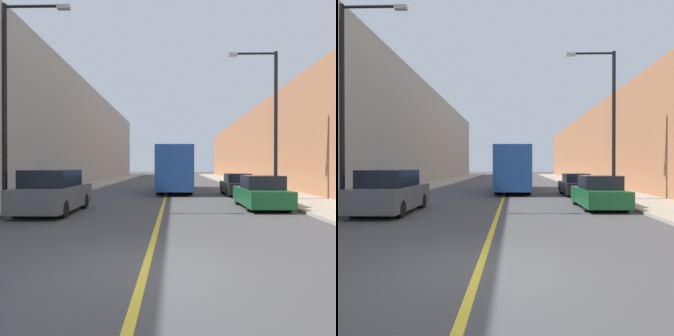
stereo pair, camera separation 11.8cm
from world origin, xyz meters
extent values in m
plane|color=#474749|center=(0.00, 0.00, 0.00)|extent=(200.00, 200.00, 0.00)
cube|color=#A89E8C|center=(-7.66, 30.00, 0.07)|extent=(3.39, 72.00, 0.14)
cube|color=#A89E8C|center=(7.66, 30.00, 0.07)|extent=(3.39, 72.00, 0.14)
cube|color=gray|center=(-11.36, 30.00, 5.76)|extent=(4.00, 72.00, 11.51)
cube|color=#B2724C|center=(11.36, 30.00, 4.21)|extent=(4.00, 72.00, 8.41)
cube|color=gold|center=(0.00, 30.00, 0.00)|extent=(0.16, 72.00, 0.01)
cube|color=#1E4793|center=(0.56, 19.46, 1.85)|extent=(2.51, 10.11, 3.07)
cube|color=black|center=(0.56, 14.44, 2.39)|extent=(2.14, 0.04, 1.38)
cylinder|color=black|center=(-0.42, 16.33, 0.52)|extent=(0.55, 1.05, 1.05)
cylinder|color=black|center=(1.54, 16.33, 0.52)|extent=(0.55, 1.05, 1.05)
cylinder|color=black|center=(-0.42, 22.59, 0.52)|extent=(0.55, 1.05, 1.05)
cylinder|color=black|center=(1.54, 22.59, 0.52)|extent=(0.55, 1.05, 1.05)
cube|color=#51565B|center=(-4.60, 7.60, 0.67)|extent=(2.05, 4.73, 0.93)
cube|color=black|center=(-4.60, 7.36, 1.48)|extent=(1.80, 2.60, 0.70)
cube|color=black|center=(-4.60, 5.26, 0.83)|extent=(1.74, 0.04, 0.42)
cylinder|color=black|center=(-5.39, 6.13, 0.34)|extent=(0.45, 0.68, 0.68)
cylinder|color=black|center=(-3.80, 6.13, 0.34)|extent=(0.45, 0.68, 0.68)
cylinder|color=black|center=(-5.39, 9.06, 0.34)|extent=(0.45, 0.68, 0.68)
cylinder|color=black|center=(-3.80, 9.06, 0.34)|extent=(0.45, 0.68, 0.68)
cube|color=#145128|center=(4.66, 9.26, 0.55)|extent=(1.89, 4.23, 0.74)
cube|color=black|center=(4.66, 9.05, 1.24)|extent=(1.66, 1.90, 0.63)
cube|color=black|center=(4.66, 7.18, 0.68)|extent=(1.61, 0.04, 0.33)
cylinder|color=black|center=(3.93, 7.95, 0.31)|extent=(0.42, 0.62, 0.62)
cylinder|color=black|center=(5.40, 7.95, 0.31)|extent=(0.42, 0.62, 0.62)
cylinder|color=black|center=(3.93, 10.58, 0.31)|extent=(0.42, 0.62, 0.62)
cylinder|color=black|center=(5.40, 10.58, 0.31)|extent=(0.42, 0.62, 0.62)
cube|color=black|center=(4.81, 16.01, 0.54)|extent=(1.76, 4.26, 0.70)
cube|color=black|center=(4.81, 15.80, 1.19)|extent=(1.55, 1.92, 0.60)
cube|color=black|center=(4.81, 13.91, 0.66)|extent=(1.50, 0.04, 0.32)
cylinder|color=black|center=(4.13, 14.69, 0.31)|extent=(0.39, 0.62, 0.62)
cylinder|color=black|center=(5.50, 14.69, 0.31)|extent=(0.39, 0.62, 0.62)
cylinder|color=black|center=(4.13, 17.33, 0.31)|extent=(0.39, 0.62, 0.62)
cylinder|color=black|center=(5.50, 17.33, 0.31)|extent=(0.39, 0.62, 0.62)
cylinder|color=black|center=(-6.27, 6.74, 4.32)|extent=(0.20, 0.20, 8.35)
cylinder|color=black|center=(-5.06, 6.74, 8.39)|extent=(2.41, 0.12, 0.12)
cube|color=#999993|center=(-3.86, 6.74, 8.34)|extent=(0.50, 0.24, 0.16)
cylinder|color=black|center=(6.27, 12.23, 4.28)|extent=(0.20, 0.20, 8.28)
cylinder|color=black|center=(5.06, 12.23, 8.32)|extent=(2.41, 0.12, 0.12)
cube|color=#999993|center=(3.86, 12.23, 8.27)|extent=(0.50, 0.24, 0.16)
camera|label=1|loc=(0.57, -6.29, 2.01)|focal=35.00mm
camera|label=2|loc=(0.69, -6.29, 2.01)|focal=35.00mm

